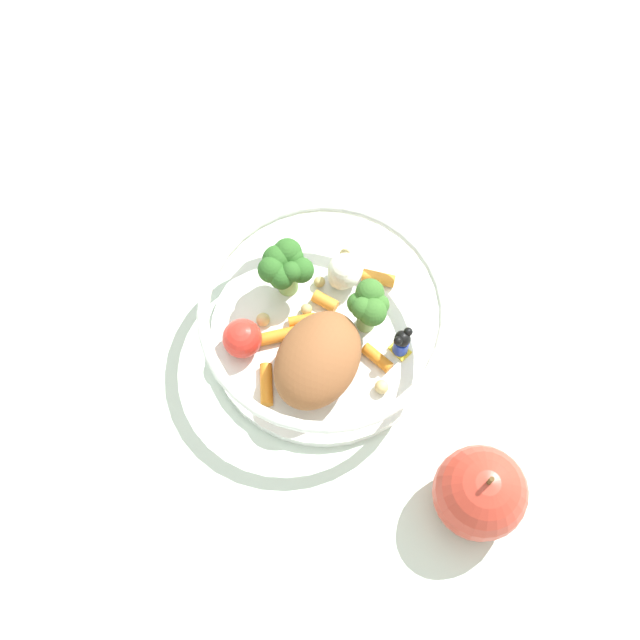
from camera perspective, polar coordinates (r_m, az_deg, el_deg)
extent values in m
plane|color=silver|center=(0.72, 0.64, -0.68)|extent=(2.40, 2.40, 0.00)
cylinder|color=white|center=(0.71, 0.00, -0.94)|extent=(0.20, 0.20, 0.01)
torus|color=white|center=(0.66, 0.00, 0.81)|extent=(0.21, 0.21, 0.01)
ellipsoid|color=brown|center=(0.67, -0.16, -2.79)|extent=(0.07, 0.09, 0.06)
cylinder|color=#7FAD5B|center=(0.71, -2.26, 2.80)|extent=(0.02, 0.02, 0.03)
sphere|color=#2D6023|center=(0.69, -3.01, 4.20)|extent=(0.02, 0.02, 0.02)
sphere|color=#2D6023|center=(0.68, -3.36, 3.57)|extent=(0.02, 0.02, 0.02)
sphere|color=#2D6023|center=(0.68, -2.55, 3.19)|extent=(0.02, 0.02, 0.02)
sphere|color=#2D6023|center=(0.68, -2.00, 3.36)|extent=(0.02, 0.02, 0.02)
sphere|color=#2D6023|center=(0.69, -1.32, 3.48)|extent=(0.02, 0.02, 0.02)
sphere|color=#2D6023|center=(0.69, -1.93, 4.37)|extent=(0.02, 0.02, 0.02)
sphere|color=#2D6023|center=(0.69, -2.28, 4.68)|extent=(0.02, 0.02, 0.02)
cylinder|color=#7FAD5B|center=(0.70, 3.21, 0.09)|extent=(0.02, 0.02, 0.02)
sphere|color=#386B28|center=(0.68, 2.67, 1.16)|extent=(0.02, 0.02, 0.02)
sphere|color=#386B28|center=(0.67, 2.97, 0.82)|extent=(0.02, 0.02, 0.02)
sphere|color=#386B28|center=(0.67, 3.66, 0.56)|extent=(0.02, 0.02, 0.02)
sphere|color=#386B28|center=(0.68, 4.08, 1.08)|extent=(0.02, 0.02, 0.02)
sphere|color=#386B28|center=(0.68, 3.48, 1.88)|extent=(0.02, 0.02, 0.02)
sphere|color=white|center=(0.71, 1.66, 3.45)|extent=(0.03, 0.03, 0.03)
sphere|color=white|center=(0.71, 1.50, 3.05)|extent=(0.02, 0.02, 0.02)
sphere|color=white|center=(0.71, 1.95, 3.10)|extent=(0.02, 0.02, 0.02)
sphere|color=white|center=(0.71, 1.96, 3.38)|extent=(0.02, 0.02, 0.02)
sphere|color=white|center=(0.71, 1.81, 3.51)|extent=(0.03, 0.03, 0.03)
cube|color=yellow|center=(0.70, 5.55, -2.09)|extent=(0.02, 0.02, 0.00)
cylinder|color=#1933B2|center=(0.69, 5.63, -1.76)|extent=(0.02, 0.02, 0.02)
sphere|color=black|center=(0.68, 5.75, -1.29)|extent=(0.01, 0.01, 0.01)
sphere|color=black|center=(0.67, 5.43, -1.46)|extent=(0.01, 0.01, 0.01)
sphere|color=black|center=(0.67, 6.13, -0.82)|extent=(0.01, 0.01, 0.01)
cylinder|color=orange|center=(0.69, 3.98, -2.62)|extent=(0.03, 0.02, 0.01)
cylinder|color=orange|center=(0.71, 0.36, 1.31)|extent=(0.02, 0.01, 0.01)
cylinder|color=orange|center=(0.68, -3.74, -4.49)|extent=(0.03, 0.04, 0.01)
cylinder|color=orange|center=(0.72, 4.08, 2.92)|extent=(0.03, 0.02, 0.01)
cylinder|color=orange|center=(0.71, -1.27, 0.01)|extent=(0.02, 0.02, 0.01)
cylinder|color=orange|center=(0.70, -2.97, -1.12)|extent=(0.03, 0.03, 0.01)
sphere|color=red|center=(0.69, -5.42, -1.28)|extent=(0.03, 0.03, 0.03)
sphere|color=tan|center=(0.73, 1.77, 4.60)|extent=(0.01, 0.01, 0.01)
sphere|color=#D1B775|center=(0.68, 4.30, -4.64)|extent=(0.01, 0.01, 0.01)
sphere|color=tan|center=(0.71, -0.86, 0.88)|extent=(0.01, 0.01, 0.01)
sphere|color=tan|center=(0.72, -0.04, 2.67)|extent=(0.01, 0.01, 0.01)
sphere|color=#D1B775|center=(0.70, -0.24, -0.23)|extent=(0.01, 0.01, 0.01)
sphere|color=#D1B775|center=(0.71, -3.98, 0.03)|extent=(0.01, 0.01, 0.01)
sphere|color=#BC3828|center=(0.65, 11.03, -11.69)|extent=(0.07, 0.07, 0.07)
cylinder|color=brown|center=(0.61, 11.74, -10.86)|extent=(0.00, 0.00, 0.01)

